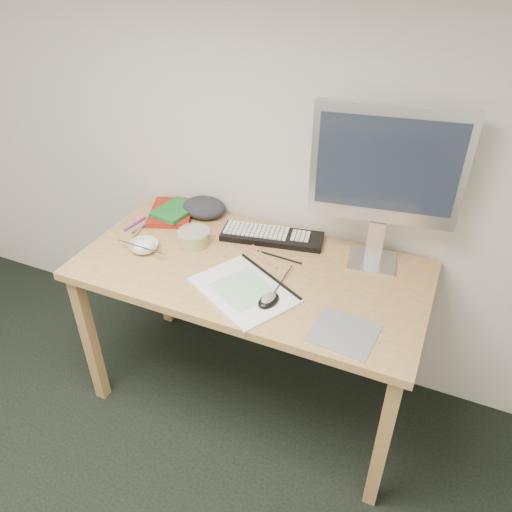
{
  "coord_description": "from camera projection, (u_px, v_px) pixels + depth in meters",
  "views": [
    {
      "loc": [
        0.99,
        -0.05,
        1.92
      ],
      "look_at": [
        0.35,
        1.4,
        0.83
      ],
      "focal_mm": 35.0,
      "sensor_mm": 36.0,
      "label": 1
    }
  ],
  "objects": [
    {
      "name": "desk",
      "position": [
        251.0,
        283.0,
        2.05
      ],
      "size": [
        1.4,
        0.7,
        0.75
      ],
      "color": "tan",
      "rests_on": "ground"
    },
    {
      "name": "mousepad",
      "position": [
        344.0,
        333.0,
        1.69
      ],
      "size": [
        0.23,
        0.21,
        0.0
      ],
      "primitive_type": "cube",
      "rotation": [
        0.0,
        0.0,
        -0.09
      ],
      "color": "gray",
      "rests_on": "desk"
    },
    {
      "name": "sketchpad",
      "position": [
        244.0,
        290.0,
        1.87
      ],
      "size": [
        0.46,
        0.42,
        0.01
      ],
      "primitive_type": "cube",
      "rotation": [
        0.0,
        0.0,
        -0.5
      ],
      "color": "white",
      "rests_on": "desk"
    },
    {
      "name": "keyboard",
      "position": [
        272.0,
        236.0,
        2.16
      ],
      "size": [
        0.46,
        0.22,
        0.03
      ],
      "primitive_type": "cube",
      "rotation": [
        0.0,
        0.0,
        0.19
      ],
      "color": "black",
      "rests_on": "desk"
    },
    {
      "name": "monitor",
      "position": [
        386.0,
        171.0,
        1.8
      ],
      "size": [
        0.55,
        0.2,
        0.64
      ],
      "rotation": [
        0.0,
        0.0,
        0.15
      ],
      "color": "silver",
      "rests_on": "desk"
    },
    {
      "name": "mouse",
      "position": [
        269.0,
        298.0,
        1.79
      ],
      "size": [
        0.08,
        0.11,
        0.03
      ],
      "primitive_type": "ellipsoid",
      "rotation": [
        0.0,
        0.0,
        -0.2
      ],
      "color": "black",
      "rests_on": "sketchpad"
    },
    {
      "name": "rice_bowl",
      "position": [
        144.0,
        247.0,
        2.09
      ],
      "size": [
        0.13,
        0.13,
        0.04
      ],
      "primitive_type": "imported",
      "rotation": [
        0.0,
        0.0,
        -0.09
      ],
      "color": "white",
      "rests_on": "desk"
    },
    {
      "name": "chopsticks",
      "position": [
        141.0,
        247.0,
        2.05
      ],
      "size": [
        0.23,
        0.03,
        0.02
      ],
      "primitive_type": "cylinder",
      "rotation": [
        0.0,
        1.57,
        -0.05
      ],
      "color": "#ADACAF",
      "rests_on": "rice_bowl"
    },
    {
      "name": "fruit_tub",
      "position": [
        194.0,
        237.0,
        2.12
      ],
      "size": [
        0.16,
        0.16,
        0.07
      ],
      "primitive_type": "cylinder",
      "rotation": [
        0.0,
        0.0,
        -0.16
      ],
      "color": "gold",
      "rests_on": "desk"
    },
    {
      "name": "book_red",
      "position": [
        172.0,
        212.0,
        2.34
      ],
      "size": [
        0.27,
        0.31,
        0.03
      ],
      "primitive_type": "cube",
      "rotation": [
        0.0,
        0.0,
        0.37
      ],
      "color": "maroon",
      "rests_on": "desk"
    },
    {
      "name": "book_green",
      "position": [
        175.0,
        210.0,
        2.31
      ],
      "size": [
        0.18,
        0.22,
        0.02
      ],
      "primitive_type": "cube",
      "rotation": [
        0.0,
        0.0,
        -0.16
      ],
      "color": "#1A6A28",
      "rests_on": "book_red"
    },
    {
      "name": "cloth_lump",
      "position": [
        204.0,
        208.0,
        2.33
      ],
      "size": [
        0.19,
        0.17,
        0.07
      ],
      "primitive_type": "ellipsoid",
      "rotation": [
        0.0,
        0.0,
        -0.13
      ],
      "color": "#25272D",
      "rests_on": "desk"
    },
    {
      "name": "pencil_pink",
      "position": [
        255.0,
        254.0,
        2.07
      ],
      "size": [
        0.17,
        0.08,
        0.01
      ],
      "primitive_type": "cylinder",
      "rotation": [
        0.0,
        1.57,
        -0.44
      ],
      "color": "#D86C84",
      "rests_on": "desk"
    },
    {
      "name": "pencil_tan",
      "position": [
        265.0,
        256.0,
        2.06
      ],
      "size": [
        0.16,
        0.12,
        0.01
      ],
      "primitive_type": "cylinder",
      "rotation": [
        0.0,
        1.57,
        -0.62
      ],
      "color": "tan",
      "rests_on": "desk"
    },
    {
      "name": "pencil_black",
      "position": [
        279.0,
        257.0,
        2.05
      ],
      "size": [
        0.2,
        0.02,
        0.01
      ],
      "primitive_type": "cylinder",
      "rotation": [
        0.0,
        1.57,
        -0.07
      ],
      "color": "black",
      "rests_on": "desk"
    },
    {
      "name": "marker_blue",
      "position": [
        144.0,
        226.0,
        2.25
      ],
      "size": [
        0.03,
        0.14,
        0.01
      ],
      "primitive_type": "cylinder",
      "rotation": [
        0.0,
        1.57,
        1.42
      ],
      "color": "#2138B6",
      "rests_on": "desk"
    },
    {
      "name": "marker_orange",
      "position": [
        140.0,
        230.0,
        2.22
      ],
      "size": [
        0.03,
        0.13,
        0.01
      ],
      "primitive_type": "cylinder",
      "rotation": [
        0.0,
        1.57,
        1.72
      ],
      "color": "#C57817",
      "rests_on": "desk"
    },
    {
      "name": "marker_purple",
      "position": [
        135.0,
        224.0,
        2.27
      ],
      "size": [
        0.03,
        0.14,
        0.01
      ],
      "primitive_type": "cylinder",
      "rotation": [
        0.0,
        1.57,
        1.42
      ],
      "color": "#7B2792",
      "rests_on": "desk"
    }
  ]
}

